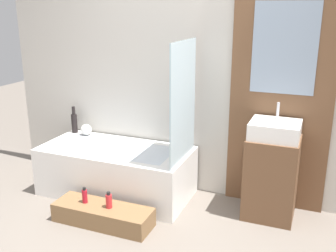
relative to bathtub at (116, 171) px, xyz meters
The scene contains 11 objects.
wall_tiled_back 1.33m from the bathtub, 30.31° to the left, with size 4.20×0.06×2.60m, color beige.
wall_wood_accent 1.88m from the bathtub, 13.32° to the left, with size 0.91×0.04×2.60m.
bathtub is the anchor object (origin of this frame).
glass_shower_screen 1.06m from the bathtub, ahead, with size 0.01×0.62×1.08m, color silver.
wooden_step_bench 0.62m from the bathtub, 72.68° to the right, with size 0.89×0.29×0.17m, color olive.
vanity_cabinet 1.52m from the bathtub, ahead, with size 0.44×0.42×0.75m, color brown.
sink 1.62m from the bathtub, ahead, with size 0.42×0.37×0.29m.
vase_tall_dark 0.81m from the bathtub, 157.51° to the left, with size 0.06×0.06×0.30m.
vase_round_light 0.63m from the bathtub, 153.57° to the left, with size 0.12×0.12×0.12m, color silver.
bottle_soap_primary 0.57m from the bathtub, 90.00° to the right, with size 0.05×0.05×0.15m.
bottle_soap_secondary 0.62m from the bathtub, 66.80° to the right, with size 0.05×0.05×0.15m.
Camera 1 is at (1.16, -2.03, 1.84)m, focal length 42.00 mm.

